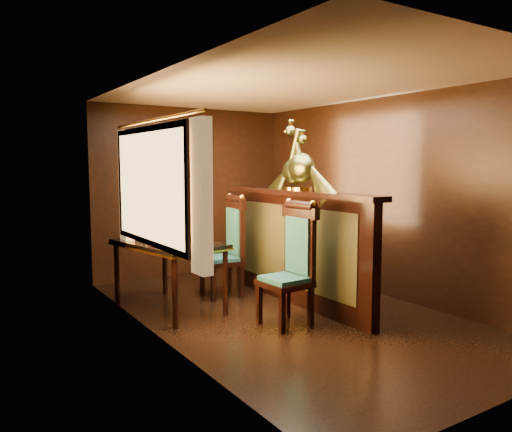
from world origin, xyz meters
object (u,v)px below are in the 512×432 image
object	(u,v)px
peacock_left	(301,155)
chair_right	(230,243)
dining_table	(169,248)
peacock_right	(293,160)
chair_left	(294,259)

from	to	relation	value
peacock_left	chair_right	bearing A→B (deg)	119.16
dining_table	peacock_right	bearing A→B (deg)	-31.72
chair_left	peacock_right	size ratio (longest dim) A/B	1.86
chair_left	chair_right	xyz separation A→B (m)	(-0.00, 1.34, -0.01)
chair_right	peacock_right	size ratio (longest dim) A/B	1.85
chair_right	peacock_left	xyz separation A→B (m)	(0.47, -0.85, 1.10)
chair_right	peacock_right	distance (m)	1.33
dining_table	peacock_left	size ratio (longest dim) A/B	1.76
chair_right	peacock_left	distance (m)	1.47
chair_left	chair_right	bearing A→B (deg)	87.08
dining_table	peacock_right	size ratio (longest dim) A/B	2.09
chair_left	peacock_left	world-z (taller)	peacock_left
chair_right	peacock_left	bearing A→B (deg)	-55.12
chair_right	peacock_right	bearing A→B (deg)	-50.10
chair_left	chair_right	world-z (taller)	chair_left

